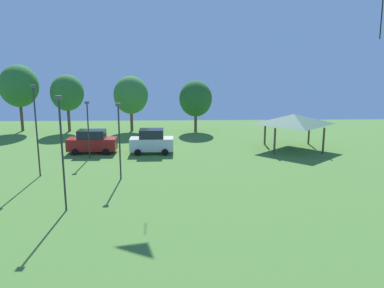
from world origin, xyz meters
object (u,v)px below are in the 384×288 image
Objects in this scene: treeline_tree_2 at (131,95)px; treeline_tree_0 at (19,86)px; parked_car_leftmost at (92,142)px; treeline_tree_3 at (196,99)px; light_post_3 at (62,148)px; park_pavilion at (294,119)px; parked_car_second_from_left at (152,142)px; light_post_1 at (36,126)px; treeline_tree_1 at (67,93)px; light_post_2 at (119,137)px; light_post_0 at (88,126)px.

treeline_tree_0 is at bearing 178.85° from treeline_tree_2.
treeline_tree_3 is (10.62, 11.62, 2.97)m from parked_car_leftmost.
light_post_3 is at bearing -84.11° from parked_car_leftmost.
treeline_tree_2 is at bearing 78.51° from parked_car_leftmost.
treeline_tree_3 is (-9.52, 10.41, 1.03)m from park_pavilion.
treeline_tree_0 is at bearing 132.69° from parked_car_leftmost.
light_post_3 reaches higher than treeline_tree_2.
treeline_tree_0 reaches higher than parked_car_second_from_left.
light_post_1 is 1.02× the size of treeline_tree_1.
treeline_tree_0 is (-12.90, 27.63, 1.71)m from light_post_3.
light_post_2 is at bearing -148.39° from park_pavilion.
treeline_tree_3 reaches higher than light_post_2.
treeline_tree_1 is at bearing 111.52° from light_post_0.
park_pavilion is 20.23m from light_post_0.
treeline_tree_1 is (-2.82, 19.71, 0.81)m from light_post_1.
light_post_3 is at bearing -108.71° from treeline_tree_3.
treeline_tree_0 is (-11.38, 12.40, 4.53)m from parked_car_leftmost.
treeline_tree_1 is (-9.35, 20.69, 1.48)m from light_post_2.
light_post_1 is 6.63m from light_post_2.
treeline_tree_2 is (2.50, 12.13, 3.39)m from parked_car_leftmost.
treeline_tree_1 reaches higher than park_pavilion.
light_post_0 is 0.90× the size of light_post_2.
light_post_1 is 23.41m from treeline_tree_3.
treeline_tree_1 is (-6.88, 27.19, 0.87)m from light_post_3.
treeline_tree_2 is (-1.49, 20.86, 1.18)m from light_post_2.
light_post_0 is 0.75× the size of light_post_3.
light_post_1 is 1.04× the size of treeline_tree_2.
treeline_tree_0 reaches higher than park_pavilion.
park_pavilion is at bearing -31.76° from treeline_tree_2.
light_post_2 reaches higher than parked_car_second_from_left.
light_post_1 reaches higher than light_post_0.
treeline_tree_1 is (-11.20, 12.27, 3.65)m from parked_car_second_from_left.
treeline_tree_1 is 1.11× the size of treeline_tree_3.
light_post_3 reaches higher than treeline_tree_1.
light_post_0 is (-5.67, -1.76, 1.88)m from parked_car_second_from_left.
treeline_tree_2 is at bearing 94.08° from light_post_2.
light_post_3 is 28.06m from treeline_tree_1.
park_pavilion is (14.29, 1.51, 1.90)m from parked_car_second_from_left.
parked_car_second_from_left is at bearing -47.59° from treeline_tree_1.
light_post_2 is at bearing -60.23° from light_post_0.
treeline_tree_2 is 1.09× the size of treeline_tree_3.
light_post_1 is (-2.71, -5.69, 0.96)m from light_post_0.
treeline_tree_0 is 1.30× the size of treeline_tree_3.
treeline_tree_2 reaches higher than parked_car_leftmost.
parked_car_second_from_left is 6.23m from light_post_0.
light_post_3 is 1.03× the size of treeline_tree_2.
light_post_1 is 1.22× the size of light_post_2.
treeline_tree_2 is (-17.64, 10.92, 1.45)m from park_pavilion.
treeline_tree_3 reaches higher than parked_car_leftmost.
light_post_0 is at bearing -85.03° from parked_car_leftmost.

